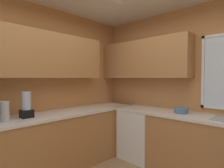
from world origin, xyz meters
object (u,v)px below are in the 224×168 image
kettle (4,111)px  bowl (181,110)px  blender_appliance (27,106)px  dishwasher (140,134)px

kettle → bowl: size_ratio=1.24×
kettle → blender_appliance: size_ratio=0.70×
kettle → bowl: kettle is taller
bowl → blender_appliance: size_ratio=0.57×
dishwasher → kettle: bearing=-107.5°
dishwasher → blender_appliance: size_ratio=2.39×
kettle → blender_appliance: 0.29m
dishwasher → bowl: 0.91m
kettle → dishwasher: bearing=72.5°
bowl → blender_appliance: bearing=-128.5°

